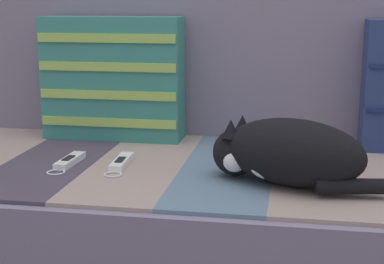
{
  "coord_description": "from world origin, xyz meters",
  "views": [
    {
      "loc": [
        0.17,
        -1.5,
        0.8
      ],
      "look_at": [
        -0.1,
        0.02,
        0.45
      ],
      "focal_mm": 55.0,
      "sensor_mm": 36.0,
      "label": 1
    }
  ],
  "objects_px": {
    "throw_pillow_striped": "(113,78)",
    "sleeping_cat": "(283,153)",
    "game_remote_near": "(69,161)",
    "game_remote_far": "(121,163)",
    "couch": "(229,222)"
  },
  "relations": [
    {
      "from": "couch",
      "to": "game_remote_far",
      "type": "distance_m",
      "value": 0.36
    },
    {
      "from": "game_remote_near",
      "to": "game_remote_far",
      "type": "bearing_deg",
      "value": 4.46
    },
    {
      "from": "throw_pillow_striped",
      "to": "game_remote_near",
      "type": "xyz_separation_m",
      "value": [
        -0.03,
        -0.34,
        -0.19
      ]
    },
    {
      "from": "throw_pillow_striped",
      "to": "sleeping_cat",
      "type": "bearing_deg",
      "value": -36.37
    },
    {
      "from": "couch",
      "to": "game_remote_near",
      "type": "height_order",
      "value": "game_remote_near"
    },
    {
      "from": "throw_pillow_striped",
      "to": "sleeping_cat",
      "type": "relative_size",
      "value": 1.07
    },
    {
      "from": "game_remote_near",
      "to": "couch",
      "type": "bearing_deg",
      "value": 13.35
    },
    {
      "from": "throw_pillow_striped",
      "to": "game_remote_far",
      "type": "distance_m",
      "value": 0.4
    },
    {
      "from": "sleeping_cat",
      "to": "game_remote_near",
      "type": "xyz_separation_m",
      "value": [
        -0.59,
        0.08,
        -0.07
      ]
    },
    {
      "from": "couch",
      "to": "game_remote_far",
      "type": "bearing_deg",
      "value": -162.41
    },
    {
      "from": "throw_pillow_striped",
      "to": "game_remote_near",
      "type": "distance_m",
      "value": 0.39
    },
    {
      "from": "throw_pillow_striped",
      "to": "couch",
      "type": "bearing_deg",
      "value": -29.7
    },
    {
      "from": "game_remote_near",
      "to": "game_remote_far",
      "type": "xyz_separation_m",
      "value": [
        0.15,
        0.01,
        0.0
      ]
    },
    {
      "from": "couch",
      "to": "throw_pillow_striped",
      "type": "bearing_deg",
      "value": 150.3
    },
    {
      "from": "throw_pillow_striped",
      "to": "sleeping_cat",
      "type": "distance_m",
      "value": 0.71
    }
  ]
}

